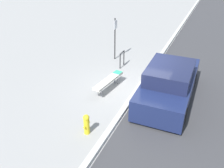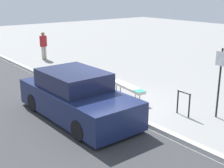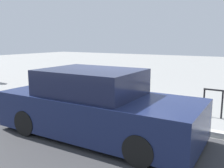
{
  "view_description": "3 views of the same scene",
  "coord_description": "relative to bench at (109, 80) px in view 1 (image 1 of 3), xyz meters",
  "views": [
    {
      "loc": [
        -9.08,
        -2.79,
        5.72
      ],
      "look_at": [
        -1.01,
        0.77,
        0.7
      ],
      "focal_mm": 40.0,
      "sensor_mm": 36.0,
      "label": 1
    },
    {
      "loc": [
        8.29,
        -6.3,
        3.98
      ],
      "look_at": [
        -0.46,
        0.49,
        0.7
      ],
      "focal_mm": 50.0,
      "sensor_mm": 36.0,
      "label": 2
    },
    {
      "loc": [
        3.24,
        -5.91,
        2.2
      ],
      "look_at": [
        -0.68,
        0.44,
        0.88
      ],
      "focal_mm": 40.0,
      "sensor_mm": 36.0,
      "label": 3
    }
  ],
  "objects": [
    {
      "name": "parked_car_near",
      "position": [
        0.39,
        -2.55,
        0.23
      ],
      "size": [
        4.69,
        1.98,
        1.54
      ],
      "rotation": [
        0.0,
        0.0,
        0.02
      ],
      "color": "black",
      "rests_on": "ground_plane"
    },
    {
      "name": "bench",
      "position": [
        0.0,
        0.0,
        0.0
      ],
      "size": [
        1.98,
        0.61,
        0.53
      ],
      "rotation": [
        0.0,
        0.0,
        -0.14
      ],
      "color": "gray",
      "rests_on": "ground_plane"
    },
    {
      "name": "sign_post",
      "position": [
        3.22,
        1.07,
        0.92
      ],
      "size": [
        0.36,
        0.08,
        2.3
      ],
      "color": "black",
      "rests_on": "ground_plane"
    },
    {
      "name": "curb",
      "position": [
        0.4,
        -1.21,
        -0.4
      ],
      "size": [
        60.0,
        0.2,
        0.13
      ],
      "color": "#B7B7B2",
      "rests_on": "ground_plane"
    },
    {
      "name": "fire_hydrant",
      "position": [
        -2.96,
        -0.53,
        -0.05
      ],
      "size": [
        0.36,
        0.22,
        0.77
      ],
      "color": "gold",
      "rests_on": "ground_plane"
    },
    {
      "name": "bike_rack",
      "position": [
        2.44,
        0.34,
        0.04
      ],
      "size": [
        0.55,
        0.06,
        0.83
      ],
      "rotation": [
        0.0,
        0.0,
        -0.03
      ],
      "color": "black",
      "rests_on": "ground_plane"
    },
    {
      "name": "ground_plane",
      "position": [
        0.4,
        -1.21,
        -0.46
      ],
      "size": [
        60.0,
        60.0,
        0.0
      ],
      "primitive_type": "plane",
      "color": "gray"
    }
  ]
}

